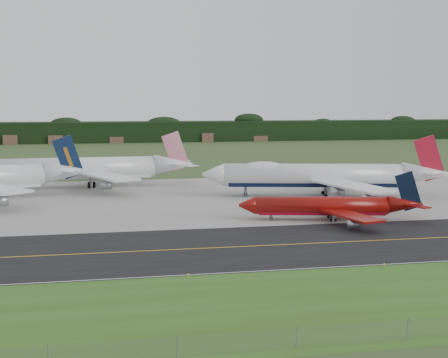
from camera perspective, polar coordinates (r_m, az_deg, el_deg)
ground at (r=114.18m, az=7.97°, el=-5.38°), size 600.00×600.00×0.00m
grass_verge at (r=83.01m, az=15.96°, el=-10.41°), size 400.00×30.00×0.01m
taxiway at (r=110.50m, az=8.64°, el=-5.81°), size 400.00×32.00×0.02m
apron at (r=162.42m, az=2.12°, el=-1.56°), size 400.00×78.00×0.01m
taxiway_centreline at (r=110.50m, az=8.64°, el=-5.80°), size 400.00×0.40×0.00m
taxiway_edge_line at (r=96.48m, az=11.76°, el=-7.79°), size 400.00×0.25×0.00m
horizon_treeline at (r=381.32m, az=-5.52°, el=4.27°), size 700.00×25.00×12.00m
jet_ba_747 at (r=162.65m, az=8.95°, el=0.31°), size 63.43×51.70×16.07m
jet_red_737 at (r=131.53m, az=9.81°, el=-2.48°), size 38.14×30.62×10.36m
jet_star_tail at (r=183.07m, az=-12.13°, el=0.94°), size 59.87×50.31×15.85m
edge_marker_left at (r=89.00m, az=-3.30°, el=-8.78°), size 0.16×0.16×0.50m
edge_marker_center at (r=97.33m, az=14.43°, el=-7.60°), size 0.16×0.16×0.50m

